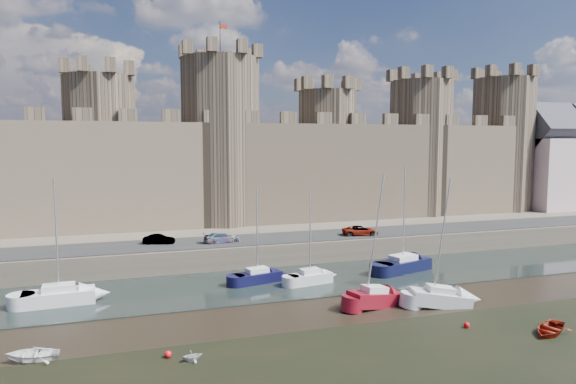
# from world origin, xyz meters

# --- Properties ---
(water_channel) EXTENTS (160.00, 12.00, 0.08)m
(water_channel) POSITION_xyz_m (0.00, 24.00, 0.04)
(water_channel) COLOR black
(water_channel) RESTS_ON ground
(quay) EXTENTS (160.00, 60.00, 2.50)m
(quay) POSITION_xyz_m (0.00, 60.00, 1.25)
(quay) COLOR #4C443A
(quay) RESTS_ON ground
(road) EXTENTS (160.00, 7.00, 0.10)m
(road) POSITION_xyz_m (0.00, 34.00, 2.55)
(road) COLOR black
(road) RESTS_ON quay
(castle) EXTENTS (108.50, 11.00, 29.00)m
(castle) POSITION_xyz_m (-0.64, 48.00, 11.67)
(castle) COLOR #42382B
(castle) RESTS_ON quay
(car_1) EXTENTS (3.67, 2.07, 1.14)m
(car_1) POSITION_xyz_m (-7.72, 34.63, 3.07)
(car_1) COLOR gray
(car_1) RESTS_ON quay
(car_2) EXTENTS (4.37, 2.13, 1.22)m
(car_2) POSITION_xyz_m (-0.78, 33.32, 3.11)
(car_2) COLOR gray
(car_2) RESTS_ON quay
(car_3) EXTENTS (4.70, 2.83, 1.22)m
(car_3) POSITION_xyz_m (16.18, 32.53, 3.11)
(car_3) COLOR gray
(car_3) RESTS_ON quay
(sailboat_0) EXTENTS (5.94, 2.59, 10.89)m
(sailboat_0) POSITION_xyz_m (-16.89, 23.17, 0.84)
(sailboat_0) COLOR silver
(sailboat_0) RESTS_ON ground
(sailboat_1) EXTENTS (5.02, 2.86, 9.46)m
(sailboat_1) POSITION_xyz_m (1.03, 24.49, 0.76)
(sailboat_1) COLOR black
(sailboat_1) RESTS_ON ground
(sailboat_2) EXTENTS (4.57, 2.44, 9.36)m
(sailboat_2) POSITION_xyz_m (5.87, 22.56, 0.77)
(sailboat_2) COLOR silver
(sailboat_2) RESTS_ON ground
(sailboat_3) EXTENTS (6.90, 4.26, 11.32)m
(sailboat_3) POSITION_xyz_m (17.10, 24.02, 0.86)
(sailboat_3) COLOR black
(sailboat_3) RESTS_ON ground
(sailboat_4) EXTENTS (5.11, 2.93, 11.25)m
(sailboat_4) POSITION_xyz_m (8.72, 14.49, 0.81)
(sailboat_4) COLOR maroon
(sailboat_4) RESTS_ON ground
(sailboat_5) EXTENTS (5.38, 3.05, 10.94)m
(sailboat_5) POSITION_xyz_m (14.10, 12.82, 0.78)
(sailboat_5) COLOR silver
(sailboat_5) RESTS_ON ground
(dinghy_3) EXTENTS (1.49, 1.33, 0.71)m
(dinghy_3) POSITION_xyz_m (-7.50, 8.20, 0.35)
(dinghy_3) COLOR silver
(dinghy_3) RESTS_ON ground
(dinghy_4) EXTENTS (4.09, 3.65, 0.70)m
(dinghy_4) POSITION_xyz_m (17.91, 4.83, 0.35)
(dinghy_4) COLOR maroon
(dinghy_4) RESTS_ON ground
(dinghy_6) EXTENTS (3.21, 2.33, 0.66)m
(dinghy_6) POSITION_xyz_m (-17.22, 11.42, 0.33)
(dinghy_6) COLOR white
(dinghy_6) RESTS_ON ground
(buoy_1) EXTENTS (0.47, 0.47, 0.47)m
(buoy_1) POSITION_xyz_m (-8.93, 9.20, 0.23)
(buoy_1) COLOR #FF0B16
(buoy_1) RESTS_ON ground
(buoy_3) EXTENTS (0.45, 0.45, 0.45)m
(buoy_3) POSITION_xyz_m (12.96, 7.74, 0.22)
(buoy_3) COLOR red
(buoy_3) RESTS_ON ground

